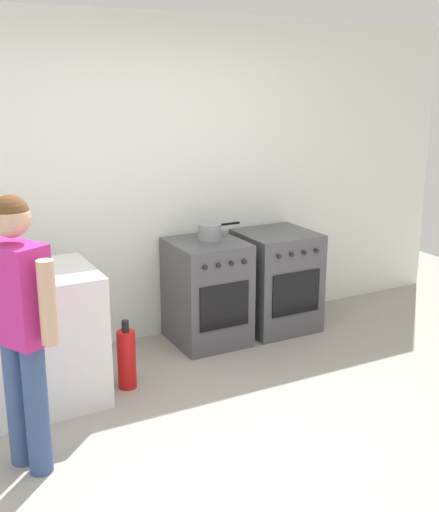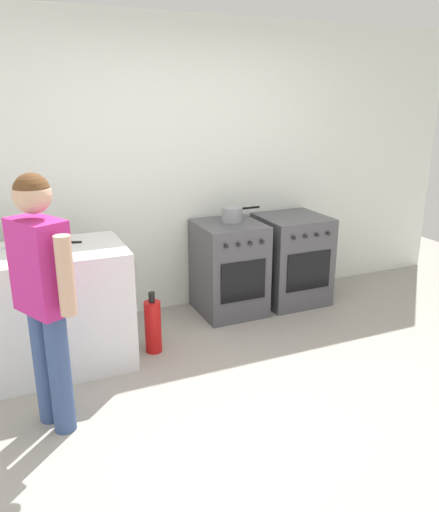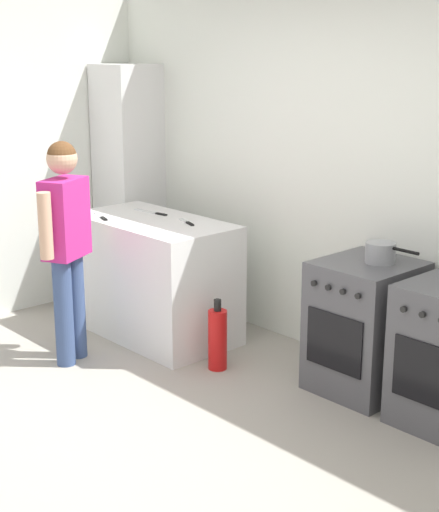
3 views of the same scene
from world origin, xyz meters
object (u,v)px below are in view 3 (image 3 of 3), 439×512
object	(u,v)px
person	(66,235)
larder_cabinet	(129,182)
pot	(381,253)
oven_left	(365,326)
fire_extinguisher	(218,339)
knife_chef	(101,217)
knife_utility	(187,222)
knife_bread	(152,212)

from	to	relation	value
person	larder_cabinet	size ratio (longest dim) A/B	0.77
pot	larder_cabinet	bearing A→B (deg)	178.87
oven_left	fire_extinguisher	size ratio (longest dim) A/B	1.70
oven_left	knife_chef	xyz separation A→B (m)	(-2.03, -0.61, 0.48)
person	fire_extinguisher	world-z (taller)	person
pot	larder_cabinet	distance (m)	2.71
pot	knife_chef	world-z (taller)	pot
larder_cabinet	oven_left	bearing A→B (deg)	-2.21
knife_utility	knife_bread	size ratio (longest dim) A/B	0.70
pot	knife_bread	size ratio (longest dim) A/B	1.05
oven_left	fire_extinguisher	world-z (taller)	oven_left
person	fire_extinguisher	xyz separation A→B (m)	(0.80, 0.66, -0.69)
pot	larder_cabinet	size ratio (longest dim) A/B	0.18
oven_left	knife_chef	bearing A→B (deg)	-163.19
oven_left	larder_cabinet	size ratio (longest dim) A/B	0.42
pot	fire_extinguisher	bearing A→B (deg)	-150.32
knife_utility	person	size ratio (longest dim) A/B	0.16
knife_utility	larder_cabinet	bearing A→B (deg)	163.32
knife_bread	knife_chef	bearing A→B (deg)	-110.38
larder_cabinet	pot	bearing A→B (deg)	-1.13
knife_utility	pot	bearing A→B (deg)	11.70
larder_cabinet	fire_extinguisher	bearing A→B (deg)	-18.05
fire_extinguisher	person	bearing A→B (deg)	-140.72
oven_left	knife_bread	distance (m)	1.96
oven_left	pot	distance (m)	0.49
oven_left	larder_cabinet	bearing A→B (deg)	177.79
knife_bread	pot	bearing A→B (deg)	8.38
fire_extinguisher	knife_utility	bearing A→B (deg)	159.11
knife_chef	knife_utility	distance (m)	0.69
person	larder_cabinet	xyz separation A→B (m)	(-0.98, 1.24, 0.09)
oven_left	knife_bread	xyz separation A→B (m)	(-1.89, -0.24, 0.48)
pot	knife_chef	size ratio (longest dim) A/B	1.22
pot	knife_utility	xyz separation A→B (m)	(-1.49, -0.31, -0.01)
knife_bread	person	world-z (taller)	person
knife_utility	person	xyz separation A→B (m)	(-0.24, -0.88, 0.01)
pot	fire_extinguisher	world-z (taller)	pot
person	knife_bread	bearing A→B (deg)	103.37
knife_chef	person	distance (m)	0.63
knife_chef	pot	bearing A→B (deg)	17.63
pot	person	world-z (taller)	person
knife_bread	person	bearing A→B (deg)	-76.63
oven_left	pot	size ratio (longest dim) A/B	2.31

